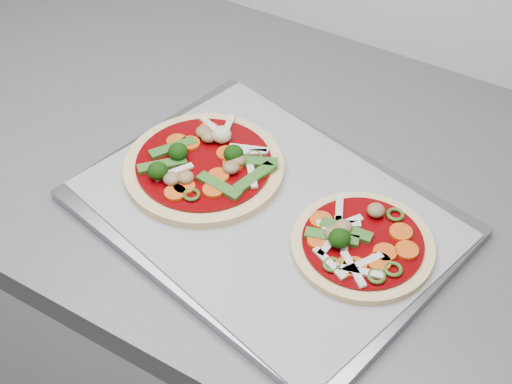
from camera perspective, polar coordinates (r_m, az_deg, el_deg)
The scene contains 4 objects.
baking_tray at distance 0.82m, azimuth 0.83°, elevation -1.70°, with size 0.41×0.30×0.01m, color gray.
parchment at distance 0.81m, azimuth 0.84°, elevation -1.33°, with size 0.39×0.28×0.00m, color #A0A1A5.
pizza_left at distance 0.85m, azimuth -4.15°, elevation 2.21°, with size 0.27×0.27×0.03m.
pizza_right at distance 0.77m, azimuth 8.33°, elevation -4.09°, with size 0.18×0.18×0.03m.
Camera 1 is at (-0.16, 0.73, 1.50)m, focal length 50.00 mm.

